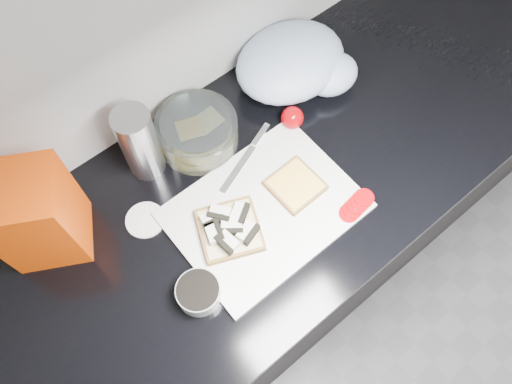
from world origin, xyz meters
The scene contains 14 objects.
base_cabinet centered at (0.00, 1.20, 0.43)m, with size 3.50×0.60×0.86m, color black.
countertop centered at (0.00, 1.20, 0.88)m, with size 3.50×0.64×0.04m, color black.
cutting_board centered at (0.03, 1.14, 0.91)m, with size 0.40×0.30×0.01m, color silver.
bread_left centered at (-0.06, 1.15, 0.93)m, with size 0.17×0.17×0.04m.
bread_right centered at (0.12, 1.14, 0.92)m, with size 0.11×0.11×0.02m.
tomato_slices centered at (0.19, 1.01, 0.92)m, with size 0.10×0.06×0.02m.
knife centered at (0.11, 1.28, 0.92)m, with size 0.20×0.09×0.01m.
seed_tub centered at (-0.19, 1.08, 0.93)m, with size 0.09×0.09×0.05m.
tub_lid centered at (-0.18, 1.29, 0.90)m, with size 0.09×0.09×0.01m, color silver.
glass_bowl centered at (0.03, 1.38, 0.94)m, with size 0.19×0.19×0.08m.
bread_bag centered at (-0.35, 1.37, 1.02)m, with size 0.15×0.14×0.24m, color red.
steel_canister centered at (-0.10, 1.40, 1.00)m, with size 0.08×0.08×0.20m, color #BBBBC0.
grocery_bag centered at (0.33, 1.37, 0.96)m, with size 0.30×0.26×0.13m.
whole_tomatoes centered at (0.23, 1.27, 0.93)m, with size 0.06×0.06×0.06m.
Camera 1 is at (-0.27, 0.80, 1.91)m, focal length 35.00 mm.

